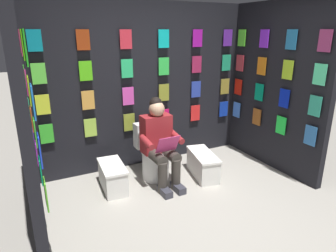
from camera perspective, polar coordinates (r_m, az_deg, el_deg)
The scene contains 8 objects.
ground_plane at distance 3.48m, azimuth 8.63°, elevation -18.06°, with size 30.00×30.00×0.00m, color #9E998E.
display_wall_back at distance 4.56m, azimuth -4.55°, elevation 7.53°, with size 3.41×0.14×2.44m.
display_wall_left at distance 4.73m, azimuth 19.89°, elevation 6.90°, with size 0.14×1.84×2.44m.
display_wall_right at distance 3.28m, azimuth -25.98°, elevation 1.70°, with size 0.14×1.84×2.44m.
toilet at distance 4.30m, azimuth -2.85°, elevation -5.53°, with size 0.41×0.56×0.77m.
person_reading at distance 4.01m, azimuth -1.53°, elevation -3.08°, with size 0.53×0.69×1.19m.
comic_longbox_near at distance 4.09m, azimuth -10.50°, elevation -9.47°, with size 0.34×0.64×0.35m.
comic_longbox_far at distance 4.39m, azimuth 6.65°, elevation -7.28°, with size 0.43×0.73×0.35m.
Camera 1 is at (1.70, 2.26, 2.03)m, focal length 31.97 mm.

